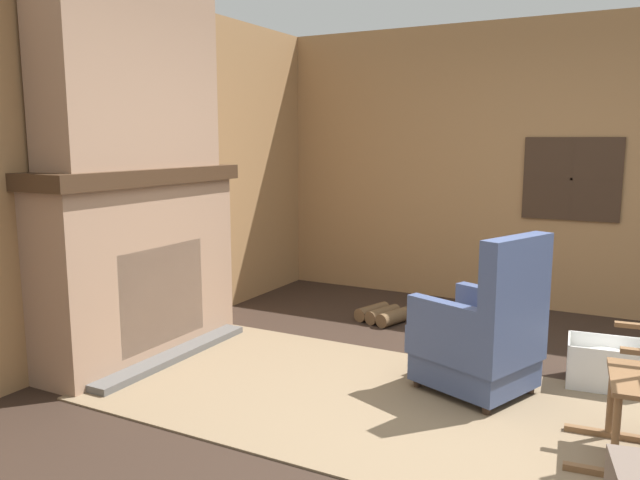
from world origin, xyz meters
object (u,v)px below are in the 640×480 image
object	(u,v)px
laundry_basket	(607,364)
storage_case	(159,157)
firewood_stack	(383,314)
armchair	(482,338)
oil_lamp_vase	(106,154)

from	to	relation	value
laundry_basket	storage_case	bearing A→B (deg)	-168.55
firewood_stack	laundry_basket	bearing A→B (deg)	-20.70
armchair	laundry_basket	size ratio (longest dim) A/B	1.99
firewood_stack	storage_case	size ratio (longest dim) A/B	1.94
storage_case	armchair	bearing A→B (deg)	3.14
firewood_stack	armchair	bearing A→B (deg)	-46.26
oil_lamp_vase	storage_case	xyz separation A→B (m)	(0.00, 0.53, -0.03)
armchair	firewood_stack	distance (m)	1.69
armchair	oil_lamp_vase	size ratio (longest dim) A/B	3.54
firewood_stack	oil_lamp_vase	xyz separation A→B (m)	(-1.30, -1.86, 1.43)
laundry_basket	oil_lamp_vase	xyz separation A→B (m)	(-3.15, -1.17, 1.34)
firewood_stack	storage_case	world-z (taller)	storage_case
laundry_basket	storage_case	distance (m)	3.47
laundry_basket	oil_lamp_vase	size ratio (longest dim) A/B	1.78
oil_lamp_vase	armchair	bearing A→B (deg)	15.15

